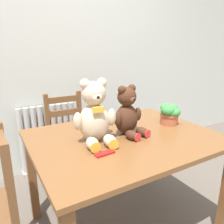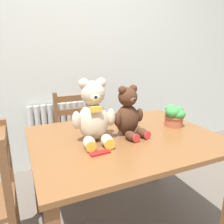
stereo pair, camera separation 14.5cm
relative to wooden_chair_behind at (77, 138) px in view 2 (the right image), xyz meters
name	(u,v)px [view 2 (the right image)]	position (x,y,z in m)	size (l,w,h in m)	color
wall_back	(76,51)	(0.13, 0.36, 0.86)	(8.00, 0.04, 2.60)	silver
radiator	(59,139)	(-0.14, 0.29, -0.10)	(0.62, 0.10, 0.75)	beige
dining_table	(125,149)	(0.13, -0.82, 0.21)	(1.24, 0.96, 0.74)	brown
wooden_chair_behind	(77,138)	(0.00, 0.00, 0.00)	(0.38, 0.39, 0.90)	brown
teddy_bear_left	(94,115)	(-0.08, -0.79, 0.48)	(0.29, 0.30, 0.40)	beige
teddy_bear_right	(128,114)	(0.17, -0.79, 0.45)	(0.24, 0.26, 0.34)	#472819
potted_plant	(174,115)	(0.57, -0.79, 0.39)	(0.17, 0.18, 0.16)	#B25B3D
chocolate_bar	(100,153)	(-0.12, -0.99, 0.31)	(0.12, 0.04, 0.01)	red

